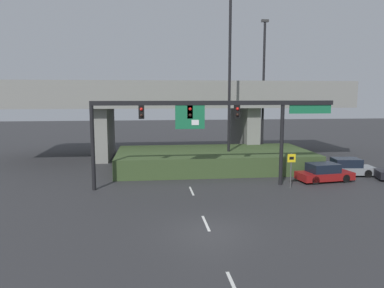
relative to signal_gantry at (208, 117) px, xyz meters
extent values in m
plane|color=#2D2D30|center=(-1.31, -8.98, -5.17)|extent=(160.00, 160.00, 0.00)
cube|color=silver|center=(-1.31, -14.46, -5.17)|extent=(0.14, 2.40, 0.01)
cube|color=silver|center=(-1.31, -7.76, -5.17)|extent=(0.14, 2.40, 0.01)
cube|color=silver|center=(-1.31, -1.06, -5.17)|extent=(0.14, 2.40, 0.01)
cube|color=silver|center=(-1.31, 5.64, -5.17)|extent=(0.14, 2.40, 0.01)
cube|color=silver|center=(-1.31, 12.35, -5.17)|extent=(0.14, 2.40, 0.01)
cube|color=silver|center=(-1.31, 19.05, -5.17)|extent=(0.14, 2.40, 0.01)
cylinder|color=black|center=(-8.19, 0.01, -2.01)|extent=(0.28, 0.28, 6.33)
cylinder|color=black|center=(5.58, 0.01, -2.01)|extent=(0.28, 0.28, 6.33)
cube|color=black|center=(0.60, 0.01, 0.99)|extent=(17.57, 0.32, 0.32)
cube|color=black|center=(-4.75, 0.01, 0.36)|extent=(0.40, 0.28, 0.95)
sphere|color=red|center=(-4.75, -0.16, 0.57)|extent=(0.22, 0.22, 0.22)
sphere|color=black|center=(-4.75, -0.16, 0.14)|extent=(0.22, 0.22, 0.22)
cube|color=black|center=(-1.31, 0.01, 0.36)|extent=(0.40, 0.28, 0.95)
sphere|color=red|center=(-1.31, -0.16, 0.57)|extent=(0.22, 0.22, 0.22)
sphere|color=black|center=(-1.31, -0.16, 0.14)|extent=(0.22, 0.22, 0.22)
cube|color=black|center=(2.14, 0.01, 0.36)|extent=(0.40, 0.28, 0.95)
sphere|color=red|center=(2.14, -0.16, 0.57)|extent=(0.22, 0.22, 0.22)
sphere|color=black|center=(2.14, -0.16, 0.14)|extent=(0.22, 0.22, 0.22)
cube|color=#196B42|center=(-1.31, -0.09, -0.01)|extent=(2.12, 0.08, 1.69)
cube|color=white|center=(-0.94, -0.14, -0.39)|extent=(0.53, 0.03, 0.37)
cube|color=#196B42|center=(7.67, -0.05, 0.51)|extent=(3.21, 0.07, 0.64)
cylinder|color=#4C4C4C|center=(5.97, -1.01, -3.89)|extent=(0.08, 0.08, 2.56)
cube|color=yellow|center=(5.97, -1.06, -2.96)|extent=(0.60, 0.03, 0.60)
cube|color=black|center=(5.97, -1.07, -2.96)|extent=(0.33, 0.01, 0.21)
cylinder|color=black|center=(7.35, 10.58, 1.77)|extent=(0.24, 0.24, 13.88)
cube|color=#333333|center=(7.35, 10.58, 8.82)|extent=(0.70, 0.36, 0.24)
cylinder|color=black|center=(2.90, 6.21, 2.47)|extent=(0.24, 0.24, 15.29)
cube|color=gray|center=(-1.31, 14.24, 1.13)|extent=(36.15, 9.97, 1.77)
cube|color=gray|center=(-1.31, 9.45, 2.47)|extent=(36.15, 0.40, 0.90)
cube|color=gray|center=(-8.99, 14.24, -2.46)|extent=(1.40, 7.98, 5.42)
cube|color=gray|center=(6.38, 14.24, -2.46)|extent=(1.40, 7.98, 5.42)
cube|color=#384C28|center=(1.62, 6.77, -4.35)|extent=(17.50, 8.54, 1.64)
cube|color=maroon|center=(9.42, 0.74, -4.72)|extent=(4.47, 2.38, 0.58)
cube|color=black|center=(9.26, 0.72, -4.09)|extent=(2.42, 1.93, 0.68)
cylinder|color=black|center=(10.63, 1.71, -4.85)|extent=(0.66, 0.30, 0.64)
cylinder|color=black|center=(10.84, 0.12, -4.85)|extent=(0.66, 0.30, 0.64)
cylinder|color=black|center=(8.01, 1.36, -4.85)|extent=(0.66, 0.30, 0.64)
cylinder|color=black|center=(8.22, -0.23, -4.85)|extent=(0.66, 0.30, 0.64)
cube|color=gray|center=(12.38, 2.57, -4.72)|extent=(4.40, 2.30, 0.59)
cube|color=black|center=(12.21, 2.59, -4.07)|extent=(2.36, 1.90, 0.69)
cylinder|color=black|center=(13.77, 3.24, -4.85)|extent=(0.66, 0.29, 0.64)
cylinder|color=black|center=(13.59, 1.62, -4.85)|extent=(0.66, 0.29, 0.64)
cylinder|color=black|center=(11.16, 3.52, -4.85)|extent=(0.66, 0.29, 0.64)
cylinder|color=black|center=(10.99, 1.89, -4.85)|extent=(0.66, 0.29, 0.64)
cylinder|color=black|center=(14.84, 1.36, -4.85)|extent=(0.67, 0.37, 0.64)
camera|label=1|loc=(-4.22, -26.66, 1.65)|focal=35.00mm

